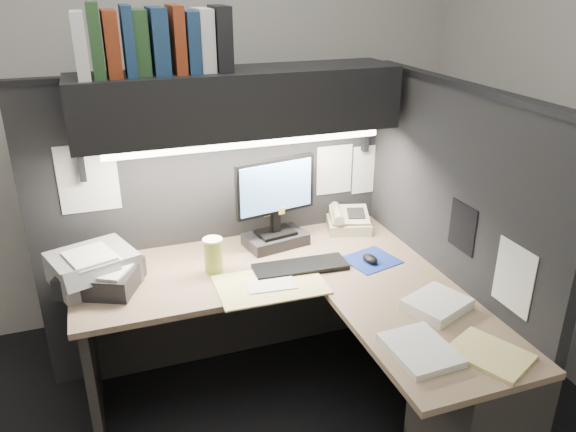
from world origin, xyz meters
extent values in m
cube|color=beige|center=(0.00, 1.50, 1.35)|extent=(3.50, 0.04, 2.70)
cube|color=black|center=(0.03, 0.93, 0.80)|extent=(1.90, 0.06, 1.60)
cube|color=black|center=(0.98, 0.18, 0.80)|extent=(0.06, 1.50, 1.60)
cube|color=#997961|center=(0.10, 0.56, 0.71)|extent=(1.70, 0.68, 0.03)
cube|color=#997961|center=(0.65, -0.21, 0.71)|extent=(0.60, 0.85, 0.03)
cube|color=#2C2A27|center=(0.10, 0.86, 0.35)|extent=(1.61, 0.02, 0.70)
cube|color=#2C2A27|center=(-0.70, 0.56, 0.35)|extent=(0.04, 0.61, 0.70)
cube|color=#2C2A27|center=(0.75, -0.43, 0.35)|extent=(0.38, 0.40, 0.70)
cube|color=black|center=(0.12, 0.75, 1.50)|extent=(1.55, 0.34, 0.30)
cylinder|color=white|center=(0.12, 0.61, 1.33)|extent=(1.32, 0.04, 0.04)
cube|color=black|center=(0.29, 0.72, 0.76)|extent=(0.35, 0.25, 0.06)
cube|color=black|center=(0.29, 0.72, 0.86)|extent=(0.05, 0.04, 0.11)
cube|color=black|center=(0.29, 0.72, 1.06)|extent=(0.44, 0.11, 0.29)
cube|color=#6AA2E8|center=(0.29, 0.70, 1.06)|extent=(0.40, 0.08, 0.26)
cube|color=black|center=(0.32, 0.43, 0.74)|extent=(0.47, 0.18, 0.02)
cube|color=navy|center=(0.69, 0.39, 0.73)|extent=(0.29, 0.28, 0.00)
ellipsoid|color=black|center=(0.67, 0.37, 0.75)|extent=(0.07, 0.10, 0.04)
cube|color=#B8AE8D|center=(0.75, 0.79, 0.78)|extent=(0.29, 0.30, 0.09)
cylinder|color=#C5CE52|center=(-0.08, 0.54, 0.81)|extent=(0.11, 0.11, 0.17)
cube|color=gray|center=(-0.63, 0.64, 0.80)|extent=(0.44, 0.40, 0.14)
cube|color=black|center=(-0.60, 0.57, 0.78)|extent=(0.42, 0.39, 0.10)
cube|color=#E1D37E|center=(0.13, 0.32, 0.73)|extent=(0.50, 0.34, 0.01)
cube|color=white|center=(0.74, -0.11, 0.75)|extent=(0.31, 0.29, 0.05)
cube|color=white|center=(0.51, -0.35, 0.74)|extent=(0.24, 0.29, 0.03)
cube|color=#E1D37E|center=(0.75, -0.46, 0.74)|extent=(0.32, 0.34, 0.02)
cube|color=white|center=(-0.55, 0.73, 1.78)|extent=(0.05, 0.22, 0.27)
cube|color=#244522|center=(-0.49, 0.74, 1.80)|extent=(0.05, 0.22, 0.30)
cube|color=maroon|center=(-0.43, 0.75, 1.79)|extent=(0.06, 0.22, 0.27)
cube|color=navy|center=(-0.36, 0.75, 1.79)|extent=(0.05, 0.22, 0.29)
cube|color=#244522|center=(-0.30, 0.77, 1.79)|extent=(0.07, 0.22, 0.27)
cube|color=navy|center=(-0.23, 0.75, 1.79)|extent=(0.07, 0.22, 0.28)
cube|color=maroon|center=(-0.15, 0.75, 1.79)|extent=(0.05, 0.22, 0.29)
cube|color=navy|center=(-0.09, 0.75, 1.78)|extent=(0.06, 0.22, 0.26)
cube|color=white|center=(-0.03, 0.77, 1.78)|extent=(0.07, 0.22, 0.27)
cube|color=black|center=(0.05, 0.75, 1.79)|extent=(0.07, 0.22, 0.28)
cube|color=white|center=(0.70, 0.90, 1.05)|extent=(0.21, 0.00, 0.28)
cube|color=white|center=(0.92, 0.90, 1.03)|extent=(0.21, 0.00, 0.28)
cube|color=white|center=(-0.60, 0.90, 1.15)|extent=(0.28, 0.00, 0.34)
cube|color=black|center=(0.95, 0.04, 1.02)|extent=(0.00, 0.18, 0.22)
cube|color=white|center=(0.95, -0.31, 0.95)|extent=(0.00, 0.21, 0.28)
camera|label=1|loc=(-0.55, -1.84, 2.04)|focal=35.00mm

